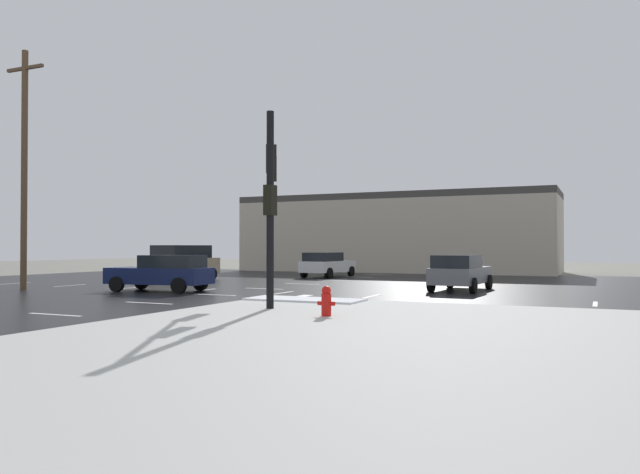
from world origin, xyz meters
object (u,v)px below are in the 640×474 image
(traffic_signal_mast, at_px, (271,181))
(sedan_grey, at_px, (460,272))
(sedan_navy, at_px, (163,272))
(suv_tan, at_px, (182,262))
(sedan_white, at_px, (327,264))
(fire_hydrant, at_px, (326,301))
(utility_pole_mid, at_px, (24,165))

(traffic_signal_mast, distance_m, sedan_grey, 11.12)
(sedan_navy, xyz_separation_m, suv_tan, (-4.73, 7.58, 0.24))
(sedan_navy, relative_size, sedan_white, 1.01)
(fire_hydrant, distance_m, sedan_navy, 12.74)
(fire_hydrant, bearing_deg, sedan_white, 113.89)
(traffic_signal_mast, relative_size, sedan_white, 1.26)
(fire_hydrant, distance_m, sedan_white, 23.29)
(fire_hydrant, xyz_separation_m, utility_pole_mid, (-17.08, 4.86, 5.11))
(traffic_signal_mast, distance_m, sedan_white, 19.94)
(fire_hydrant, bearing_deg, utility_pole_mid, 164.10)
(sedan_grey, height_order, sedan_white, same)
(suv_tan, bearing_deg, fire_hydrant, 49.56)
(fire_hydrant, distance_m, sedan_grey, 12.53)
(traffic_signal_mast, relative_size, sedan_grey, 1.27)
(sedan_grey, bearing_deg, sedan_navy, 118.59)
(sedan_navy, xyz_separation_m, sedan_white, (1.37, 14.54, 0.00))
(traffic_signal_mast, height_order, suv_tan, traffic_signal_mast)
(sedan_navy, height_order, sedan_white, same)
(utility_pole_mid, bearing_deg, sedan_grey, 22.98)
(sedan_grey, bearing_deg, utility_pole_mid, 115.46)
(traffic_signal_mast, distance_m, fire_hydrant, 5.44)
(sedan_navy, bearing_deg, sedan_grey, -159.80)
(sedan_navy, distance_m, utility_pole_mid, 8.12)
(traffic_signal_mast, xyz_separation_m, sedan_grey, (4.05, 9.84, -3.24))
(fire_hydrant, relative_size, utility_pole_mid, 0.07)
(sedan_grey, distance_m, suv_tan, 16.54)
(sedan_white, distance_m, utility_pole_mid, 18.74)
(sedan_white, height_order, suv_tan, suv_tan)
(sedan_grey, bearing_deg, suv_tan, 86.09)
(fire_hydrant, relative_size, suv_tan, 0.16)
(fire_hydrant, distance_m, utility_pole_mid, 18.48)
(traffic_signal_mast, bearing_deg, suv_tan, 18.24)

